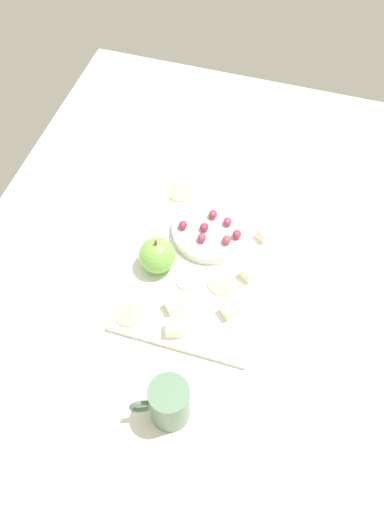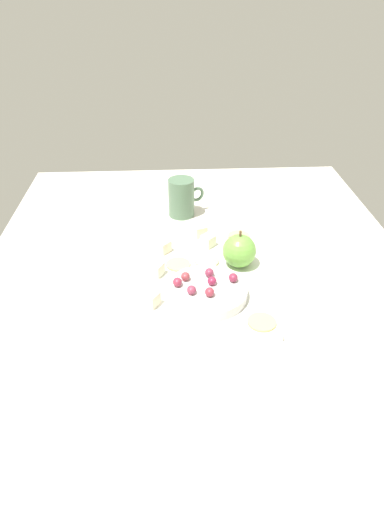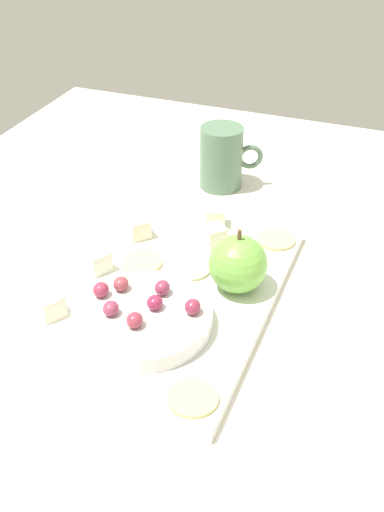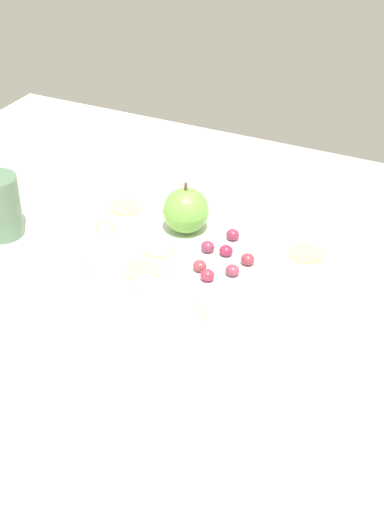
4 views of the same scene
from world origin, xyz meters
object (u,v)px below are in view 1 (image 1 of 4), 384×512
object	(u,v)px
cheese_cube_1	(173,305)
grape_4	(204,227)
grape_1	(183,225)
cheese_cube_3	(249,273)
grape_0	(227,240)
cracker_1	(128,314)
cheese_cube_4	(264,234)
cracker_0	(188,279)
cheese_cube_0	(173,329)
apple_whole	(157,255)
cheese_cube_2	(230,310)
platter	(202,263)
grape_3	(228,222)
grape_2	(237,234)
cup	(169,403)
cracker_3	(180,193)
cracker_2	(221,284)
grape_6	(202,238)
grape_5	(213,214)
serving_dish	(211,230)

from	to	relation	value
cheese_cube_1	grape_4	distance (cm)	17.69
grape_1	grape_4	bearing A→B (deg)	100.21
cheese_cube_3	grape_0	xyz separation A→B (cm)	(-5.17, -5.80, 1.55)
cheese_cube_1	cracker_1	bearing A→B (deg)	-64.09
cheese_cube_4	grape_4	xyz separation A→B (cm)	(3.07, -11.61, 1.54)
cracker_0	cheese_cube_0	bearing A→B (deg)	3.34
apple_whole	cheese_cube_2	xyz separation A→B (cm)	(6.20, 15.89, -2.19)
platter	cracker_0	xyz separation A→B (cm)	(4.87, -1.22, 0.90)
cheese_cube_4	cheese_cube_0	bearing A→B (deg)	-23.41
grape_3	grape_2	bearing A→B (deg)	45.02
grape_0	cup	xyz separation A→B (cm)	(34.12, -0.53, 0.64)
grape_4	cheese_cube_0	bearing A→B (deg)	1.78
cheese_cube_2	grape_2	size ratio (longest dim) A/B	1.37
grape_0	cup	distance (cm)	34.13
cheese_cube_2	cup	distance (cm)	20.88
cracker_0	grape_4	xyz separation A→B (cm)	(-10.88, -0.03, 2.67)
platter	cheese_cube_4	xyz separation A→B (cm)	(-9.08, 10.36, 2.02)
apple_whole	cheese_cube_0	size ratio (longest dim) A/B	2.65
cracker_0	cracker_3	bearing A→B (deg)	-158.06
grape_0	cheese_cube_0	bearing A→B (deg)	-11.94
cheese_cube_3	cheese_cube_0	bearing A→B (deg)	-33.55
cheese_cube_3	cracker_3	bearing A→B (deg)	-130.67
cracker_3	grape_0	size ratio (longest dim) A/B	2.63
cheese_cube_2	cheese_cube_4	world-z (taller)	same
cracker_2	cheese_cube_2	bearing A→B (deg)	28.94
cheese_cube_0	grape_2	distance (cm)	23.11
cheese_cube_4	grape_0	size ratio (longest dim) A/B	1.37
platter	grape_0	xyz separation A→B (cm)	(-4.27, 3.75, 3.57)
cracker_1	cracker_3	bearing A→B (deg)	179.61
cheese_cube_0	cracker_0	size ratio (longest dim) A/B	0.52
cheese_cube_1	grape_6	xyz separation A→B (cm)	(-14.90, 1.06, 1.59)
cup	grape_6	bearing A→B (deg)	-172.76
cheese_cube_3	grape_6	bearing A→B (deg)	-111.71
cheese_cube_1	cracker_1	distance (cm)	8.45
grape_3	grape_6	xyz separation A→B (cm)	(5.40, -3.78, 0.05)
cheese_cube_1	cheese_cube_3	xyz separation A→B (cm)	(-10.70, 11.59, 0.00)
apple_whole	cheese_cube_0	bearing A→B (deg)	29.78
apple_whole	grape_2	distance (cm)	16.31
grape_6	cup	distance (cm)	33.42
cheese_cube_3	cheese_cube_4	distance (cm)	10.01
cheese_cube_4	cracker_2	size ratio (longest dim) A/B	0.52
cheese_cube_2	grape_1	world-z (taller)	grape_1
cheese_cube_0	grape_5	world-z (taller)	grape_5
cheese_cube_4	grape_4	world-z (taller)	grape_4
serving_dish	grape_3	xyz separation A→B (cm)	(-1.69, 2.95, 1.84)
grape_6	grape_3	bearing A→B (deg)	144.98
cracker_1	grape_5	bearing A→B (deg)	159.92
grape_3	grape_4	xyz separation A→B (cm)	(2.69, -4.05, -0.00)
cheese_cube_2	grape_0	xyz separation A→B (cm)	(-13.92, -4.32, 1.55)
cracker_0	grape_0	world-z (taller)	grape_0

